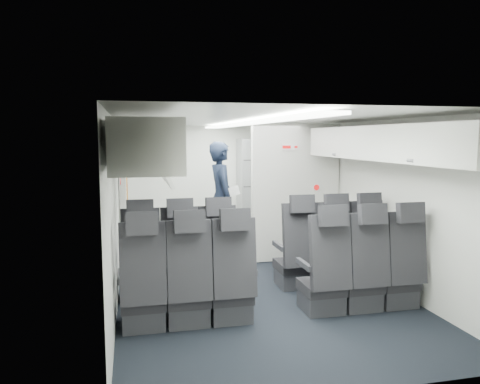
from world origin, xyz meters
name	(u,v)px	position (x,y,z in m)	size (l,w,h in m)	color
cabin_shell	(247,197)	(0.00, 0.00, 1.12)	(3.41, 6.01, 2.16)	black
seat_row_front	(257,260)	(0.00, -0.53, 0.40)	(3.33, 0.56, 1.24)	black
seat_row_mid	(279,281)	(0.00, -1.43, 0.40)	(3.33, 0.56, 1.24)	black
overhead_bin_left_rear	(143,145)	(-1.40, -2.00, 1.86)	(0.53, 1.80, 0.40)	silver
overhead_bin_left_front_open	(136,153)	(-1.44, -0.25, 1.74)	(0.64, 1.70, 0.72)	#9E9E93
overhead_bin_right_rear	(435,144)	(1.40, -2.00, 1.86)	(0.53, 1.80, 0.40)	silver
overhead_bin_right_front	(352,142)	(1.40, -0.25, 1.86)	(0.53, 1.70, 0.40)	silver
bulkhead_partition	(295,192)	(0.98, 0.80, 1.08)	(1.40, 0.15, 2.13)	silver
galley_unit	(260,187)	(0.95, 2.72, 0.95)	(0.85, 0.52, 1.90)	#939399
boarding_door	(123,199)	(-1.64, 1.55, 0.95)	(0.12, 1.27, 1.86)	silver
flight_attendant	(221,198)	(-0.06, 1.53, 0.93)	(0.68, 0.44, 1.86)	black
carry_on_bag	(139,147)	(-1.42, -0.66, 1.82)	(0.36, 0.25, 0.22)	black
papers	(233,191)	(0.13, 1.48, 1.03)	(0.21, 0.02, 0.15)	white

